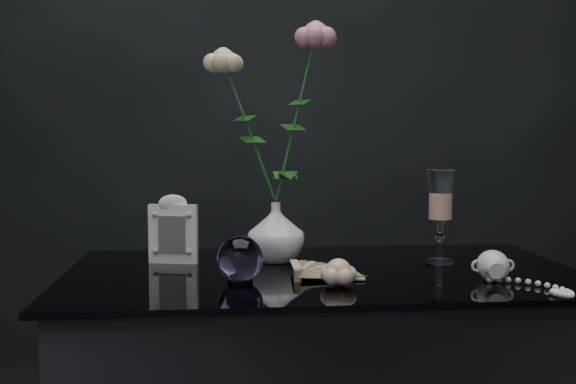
{
  "coord_description": "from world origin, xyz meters",
  "views": [
    {
      "loc": [
        -0.21,
        -1.31,
        1.04
      ],
      "look_at": [
        -0.07,
        0.09,
        0.92
      ],
      "focal_mm": 42.0,
      "sensor_mm": 36.0,
      "label": 1
    }
  ],
  "objects_px": {
    "loose_rose": "(338,272)",
    "pearl_jar": "(493,264)",
    "picture_frame": "(173,229)",
    "vase": "(276,232)",
    "paperweight": "(240,259)",
    "wine_glass": "(440,217)"
  },
  "relations": [
    {
      "from": "loose_rose",
      "to": "pearl_jar",
      "type": "distance_m",
      "value": 0.3
    },
    {
      "from": "vase",
      "to": "picture_frame",
      "type": "xyz_separation_m",
      "value": [
        -0.22,
        0.0,
        0.01
      ]
    },
    {
      "from": "pearl_jar",
      "to": "vase",
      "type": "bearing_deg",
      "value": 152.2
    },
    {
      "from": "vase",
      "to": "paperweight",
      "type": "height_order",
      "value": "vase"
    },
    {
      "from": "loose_rose",
      "to": "pearl_jar",
      "type": "bearing_deg",
      "value": -2.37
    },
    {
      "from": "wine_glass",
      "to": "picture_frame",
      "type": "height_order",
      "value": "wine_glass"
    },
    {
      "from": "vase",
      "to": "picture_frame",
      "type": "relative_size",
      "value": 0.87
    },
    {
      "from": "pearl_jar",
      "to": "picture_frame",
      "type": "bearing_deg",
      "value": 161.67
    },
    {
      "from": "vase",
      "to": "paperweight",
      "type": "bearing_deg",
      "value": -113.02
    },
    {
      "from": "vase",
      "to": "wine_glass",
      "type": "height_order",
      "value": "wine_glass"
    },
    {
      "from": "loose_rose",
      "to": "pearl_jar",
      "type": "xyz_separation_m",
      "value": [
        0.3,
        0.02,
        0.01
      ]
    },
    {
      "from": "vase",
      "to": "loose_rose",
      "type": "distance_m",
      "value": 0.27
    },
    {
      "from": "wine_glass",
      "to": "pearl_jar",
      "type": "bearing_deg",
      "value": -76.33
    },
    {
      "from": "picture_frame",
      "to": "pearl_jar",
      "type": "relative_size",
      "value": 0.69
    },
    {
      "from": "paperweight",
      "to": "picture_frame",
      "type": "bearing_deg",
      "value": 124.72
    },
    {
      "from": "loose_rose",
      "to": "pearl_jar",
      "type": "relative_size",
      "value": 0.69
    },
    {
      "from": "paperweight",
      "to": "loose_rose",
      "type": "distance_m",
      "value": 0.19
    },
    {
      "from": "wine_glass",
      "to": "loose_rose",
      "type": "relative_size",
      "value": 1.35
    },
    {
      "from": "vase",
      "to": "pearl_jar",
      "type": "bearing_deg",
      "value": -30.27
    },
    {
      "from": "wine_glass",
      "to": "loose_rose",
      "type": "xyz_separation_m",
      "value": [
        -0.26,
        -0.2,
        -0.08
      ]
    },
    {
      "from": "loose_rose",
      "to": "wine_glass",
      "type": "bearing_deg",
      "value": 31.98
    },
    {
      "from": "wine_glass",
      "to": "pearl_jar",
      "type": "relative_size",
      "value": 0.94
    }
  ]
}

